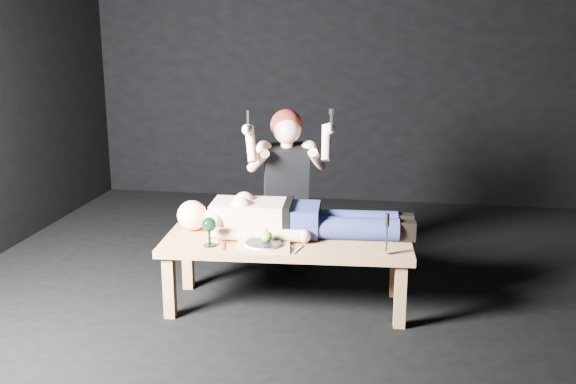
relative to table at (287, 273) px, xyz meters
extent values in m
plane|color=black|center=(0.09, 0.23, -0.23)|extent=(5.00, 5.00, 0.00)
plane|color=black|center=(0.09, 2.73, 1.27)|extent=(5.00, 0.00, 5.00)
cube|color=#A77448|center=(0.00, 0.00, 0.00)|extent=(1.60, 0.69, 0.45)
cube|color=tan|center=(-0.12, -0.17, 0.23)|extent=(0.36, 0.28, 0.02)
cylinder|color=white|center=(-0.12, -0.17, 0.25)|extent=(0.25, 0.25, 0.02)
sphere|color=#5CAC31|center=(-0.10, -0.16, 0.30)|extent=(0.07, 0.07, 0.07)
cube|color=#B2B2B7|center=(-0.36, -0.19, 0.23)|extent=(0.05, 0.17, 0.01)
cube|color=#B2B2B7|center=(0.10, -0.17, 0.23)|extent=(0.05, 0.17, 0.01)
cube|color=#B2B2B7|center=(-0.01, -0.11, 0.23)|extent=(0.16, 0.09, 0.01)
camera|label=1|loc=(0.66, -3.94, 1.57)|focal=41.53mm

